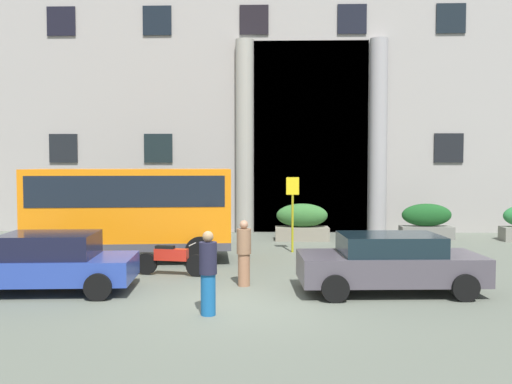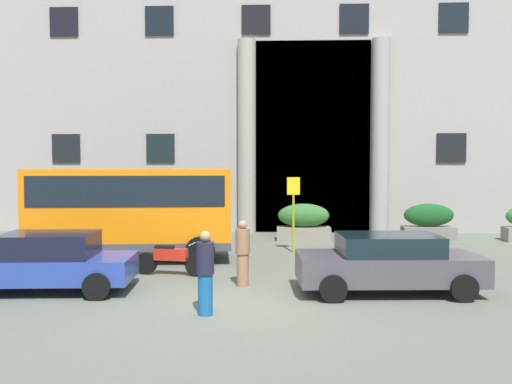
% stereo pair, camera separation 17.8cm
% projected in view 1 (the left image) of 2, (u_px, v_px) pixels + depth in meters
% --- Properties ---
extents(ground_plane, '(80.00, 64.00, 0.12)m').
position_uv_depth(ground_plane, '(235.00, 309.00, 11.94)').
color(ground_plane, '#5C6155').
extents(office_building_facade, '(42.97, 9.64, 17.09)m').
position_uv_depth(office_building_facade, '(257.00, 59.00, 28.96)').
color(office_building_facade, '#9B9590').
rests_on(office_building_facade, ground_plane).
extents(orange_minibus, '(6.42, 3.20, 2.90)m').
position_uv_depth(orange_minibus, '(132.00, 206.00, 17.45)').
color(orange_minibus, orange).
rests_on(orange_minibus, ground_plane).
extents(bus_stop_sign, '(0.44, 0.08, 2.60)m').
position_uv_depth(bus_stop_sign, '(293.00, 206.00, 19.10)').
color(bus_stop_sign, '#9E9918').
rests_on(bus_stop_sign, ground_plane).
extents(hedge_planter_far_west, '(2.17, 0.79, 1.52)m').
position_uv_depth(hedge_planter_far_west, '(98.00, 222.00, 22.26)').
color(hedge_planter_far_west, gray).
rests_on(hedge_planter_far_west, ground_plane).
extents(hedge_planter_east, '(2.10, 0.76, 1.44)m').
position_uv_depth(hedge_planter_east, '(426.00, 222.00, 22.56)').
color(hedge_planter_east, slate).
rests_on(hedge_planter_east, ground_plane).
extents(hedge_planter_entrance_left, '(2.13, 0.94, 1.47)m').
position_uv_depth(hedge_planter_entrance_left, '(302.00, 223.00, 22.20)').
color(hedge_planter_entrance_left, gray).
rests_on(hedge_planter_entrance_left, ground_plane).
extents(hedge_planter_entrance_right, '(1.59, 0.97, 1.38)m').
position_uv_depth(hedge_planter_entrance_right, '(178.00, 222.00, 22.86)').
color(hedge_planter_entrance_right, slate).
rests_on(hedge_planter_entrance_right, ground_plane).
extents(white_taxi_kerbside, '(4.06, 2.24, 1.41)m').
position_uv_depth(white_taxi_kerbside, '(50.00, 262.00, 13.21)').
color(white_taxi_kerbside, '#273F97').
rests_on(white_taxi_kerbside, ground_plane).
extents(parked_sedan_second, '(4.37, 2.23, 1.39)m').
position_uv_depth(parked_sedan_second, '(389.00, 262.00, 13.17)').
color(parked_sedan_second, '#48434B').
rests_on(parked_sedan_second, ground_plane).
extents(motorcycle_near_kerb, '(2.04, 0.60, 0.89)m').
position_uv_depth(motorcycle_near_kerb, '(170.00, 259.00, 15.17)').
color(motorcycle_near_kerb, black).
rests_on(motorcycle_near_kerb, ground_plane).
extents(pedestrian_man_crossing, '(0.36, 0.36, 1.65)m').
position_uv_depth(pedestrian_man_crossing, '(244.00, 253.00, 13.86)').
color(pedestrian_man_crossing, '#926246').
rests_on(pedestrian_man_crossing, ground_plane).
extents(pedestrian_child_trailing, '(0.36, 0.36, 1.71)m').
position_uv_depth(pedestrian_child_trailing, '(208.00, 273.00, 11.18)').
color(pedestrian_child_trailing, '#165592').
rests_on(pedestrian_child_trailing, ground_plane).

